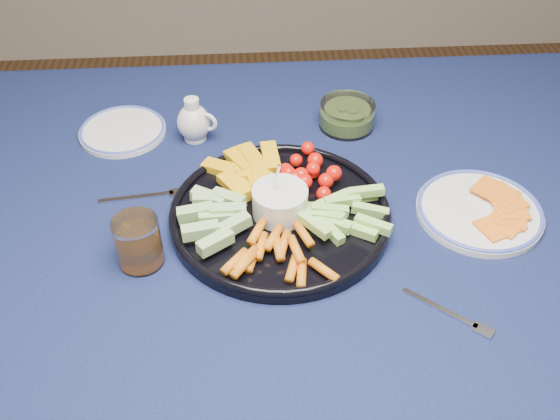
{
  "coord_description": "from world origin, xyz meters",
  "views": [
    {
      "loc": [
        -0.15,
        -0.82,
        1.49
      ],
      "look_at": [
        -0.1,
        -0.03,
        0.77
      ],
      "focal_mm": 40.0,
      "sensor_mm": 36.0,
      "label": 1
    }
  ],
  "objects": [
    {
      "name": "fork_left",
      "position": [
        -0.33,
        0.05,
        0.75
      ],
      "size": [
        0.16,
        0.03,
        0.0
      ],
      "color": "silver",
      "rests_on": "dining_table"
    },
    {
      "name": "cheese_plate",
      "position": [
        0.25,
        -0.03,
        0.76
      ],
      "size": [
        0.22,
        0.22,
        0.03
      ],
      "color": "silver",
      "rests_on": "dining_table"
    },
    {
      "name": "dining_table",
      "position": [
        0.0,
        0.0,
        0.66
      ],
      "size": [
        1.67,
        1.07,
        0.75
      ],
      "color": "#482818",
      "rests_on": "ground"
    },
    {
      "name": "creamer_pitcher",
      "position": [
        -0.25,
        0.23,
        0.79
      ],
      "size": [
        0.08,
        0.07,
        0.09
      ],
      "color": "silver",
      "rests_on": "dining_table"
    },
    {
      "name": "fork_right",
      "position": [
        0.15,
        -0.25,
        0.75
      ],
      "size": [
        0.12,
        0.11,
        0.0
      ],
      "color": "silver",
      "rests_on": "dining_table"
    },
    {
      "name": "side_plate_extra",
      "position": [
        -0.4,
        0.26,
        0.75
      ],
      "size": [
        0.18,
        0.18,
        0.01
      ],
      "color": "silver",
      "rests_on": "dining_table"
    },
    {
      "name": "pickle_bowl",
      "position": [
        0.06,
        0.25,
        0.77
      ],
      "size": [
        0.11,
        0.11,
        0.05
      ],
      "color": "white",
      "rests_on": "dining_table"
    },
    {
      "name": "crudite_platter",
      "position": [
        -0.1,
        -0.03,
        0.77
      ],
      "size": [
        0.38,
        0.38,
        0.12
      ],
      "color": "black",
      "rests_on": "dining_table"
    },
    {
      "name": "juice_tumbler",
      "position": [
        -0.33,
        -0.11,
        0.78
      ],
      "size": [
        0.07,
        0.07,
        0.09
      ],
      "color": "white",
      "rests_on": "dining_table"
    }
  ]
}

